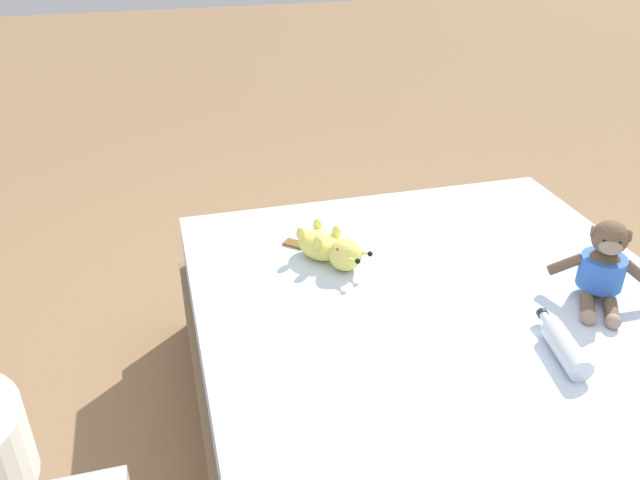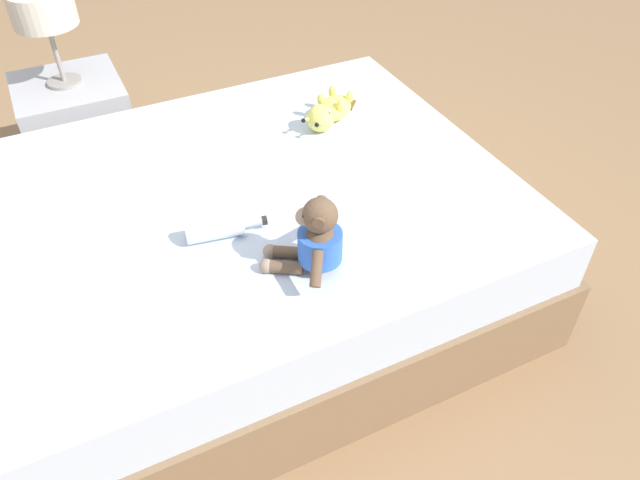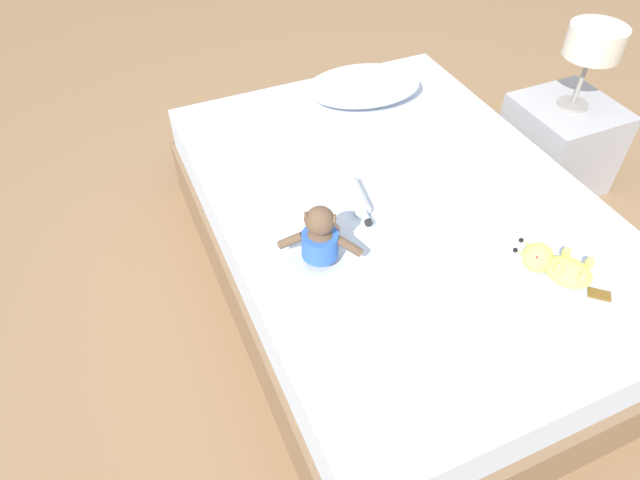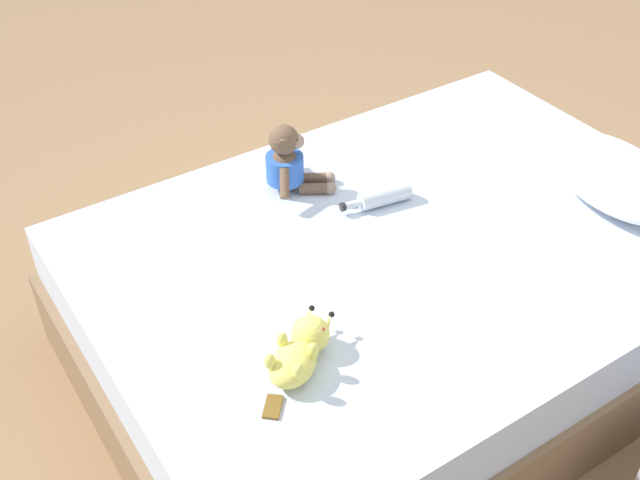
{
  "view_description": "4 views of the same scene",
  "coord_description": "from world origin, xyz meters",
  "px_view_note": "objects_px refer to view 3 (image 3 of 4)",
  "views": [
    {
      "loc": [
        0.71,
        1.07,
        1.5
      ],
      "look_at": [
        0.28,
        -0.58,
        0.54
      ],
      "focal_mm": 36.02,
      "sensor_mm": 36.0,
      "label": 1
    },
    {
      "loc": [
        -1.51,
        0.35,
        1.66
      ],
      "look_at": [
        -0.42,
        -0.18,
        0.58
      ],
      "focal_mm": 34.09,
      "sensor_mm": 36.0,
      "label": 2
    },
    {
      "loc": [
        -0.94,
        -1.37,
        1.88
      ],
      "look_at": [
        -0.42,
        -0.18,
        0.58
      ],
      "focal_mm": 31.77,
      "sensor_mm": 36.0,
      "label": 3
    },
    {
      "loc": [
        1.39,
        -1.23,
        1.96
      ],
      "look_at": [
        -0.07,
        -0.28,
        0.54
      ],
      "focal_mm": 43.88,
      "sensor_mm": 36.0,
      "label": 4
    }
  ],
  "objects_px": {
    "pillow": "(364,86)",
    "nightstand": "(558,145)",
    "bedside_lamp": "(594,44)",
    "bed": "(396,242)",
    "glass_bottle": "(357,198)",
    "plush_monkey": "(320,238)",
    "plush_yellow_creature": "(555,265)"
  },
  "relations": [
    {
      "from": "pillow",
      "to": "nightstand",
      "type": "height_order",
      "value": "pillow"
    },
    {
      "from": "pillow",
      "to": "bedside_lamp",
      "type": "relative_size",
      "value": 1.52
    },
    {
      "from": "bed",
      "to": "nightstand",
      "type": "distance_m",
      "value": 1.12
    },
    {
      "from": "glass_bottle",
      "to": "nightstand",
      "type": "distance_m",
      "value": 1.32
    },
    {
      "from": "pillow",
      "to": "plush_monkey",
      "type": "height_order",
      "value": "plush_monkey"
    },
    {
      "from": "bed",
      "to": "plush_monkey",
      "type": "relative_size",
      "value": 7.61
    },
    {
      "from": "nightstand",
      "to": "plush_yellow_creature",
      "type": "bearing_deg",
      "value": -134.9
    },
    {
      "from": "plush_monkey",
      "to": "bed",
      "type": "bearing_deg",
      "value": 22.22
    },
    {
      "from": "plush_monkey",
      "to": "bedside_lamp",
      "type": "height_order",
      "value": "bedside_lamp"
    },
    {
      "from": "bed",
      "to": "bedside_lamp",
      "type": "xyz_separation_m",
      "value": [
        1.08,
        0.29,
        0.51
      ]
    },
    {
      "from": "nightstand",
      "to": "pillow",
      "type": "bearing_deg",
      "value": 155.97
    },
    {
      "from": "bedside_lamp",
      "to": "nightstand",
      "type": "bearing_deg",
      "value": 14.04
    },
    {
      "from": "pillow",
      "to": "nightstand",
      "type": "bearing_deg",
      "value": -24.03
    },
    {
      "from": "plush_monkey",
      "to": "glass_bottle",
      "type": "distance_m",
      "value": 0.32
    },
    {
      "from": "plush_yellow_creature",
      "to": "glass_bottle",
      "type": "distance_m",
      "value": 0.72
    },
    {
      "from": "bed",
      "to": "bedside_lamp",
      "type": "distance_m",
      "value": 1.23
    },
    {
      "from": "glass_bottle",
      "to": "bedside_lamp",
      "type": "distance_m",
      "value": 1.31
    },
    {
      "from": "plush_yellow_creature",
      "to": "bedside_lamp",
      "type": "height_order",
      "value": "bedside_lamp"
    },
    {
      "from": "plush_yellow_creature",
      "to": "nightstand",
      "type": "relative_size",
      "value": 0.68
    },
    {
      "from": "bed",
      "to": "plush_yellow_creature",
      "type": "bearing_deg",
      "value": -65.09
    },
    {
      "from": "pillow",
      "to": "glass_bottle",
      "type": "distance_m",
      "value": 0.75
    },
    {
      "from": "pillow",
      "to": "bedside_lamp",
      "type": "xyz_separation_m",
      "value": [
        0.9,
        -0.4,
        0.2
      ]
    },
    {
      "from": "bed",
      "to": "plush_monkey",
      "type": "bearing_deg",
      "value": -157.78
    },
    {
      "from": "pillow",
      "to": "nightstand",
      "type": "relative_size",
      "value": 1.31
    },
    {
      "from": "bed",
      "to": "plush_yellow_creature",
      "type": "xyz_separation_m",
      "value": [
        0.25,
        -0.54,
        0.29
      ]
    },
    {
      "from": "glass_bottle",
      "to": "bedside_lamp",
      "type": "height_order",
      "value": "bedside_lamp"
    },
    {
      "from": "plush_yellow_creature",
      "to": "glass_bottle",
      "type": "xyz_separation_m",
      "value": [
        -0.43,
        0.58,
        -0.02
      ]
    },
    {
      "from": "bed",
      "to": "plush_yellow_creature",
      "type": "distance_m",
      "value": 0.67
    },
    {
      "from": "glass_bottle",
      "to": "pillow",
      "type": "bearing_deg",
      "value": 61.45
    },
    {
      "from": "bedside_lamp",
      "to": "plush_yellow_creature",
      "type": "bearing_deg",
      "value": -134.9
    },
    {
      "from": "plush_yellow_creature",
      "to": "nightstand",
      "type": "bearing_deg",
      "value": 45.1
    },
    {
      "from": "glass_bottle",
      "to": "bedside_lamp",
      "type": "bearing_deg",
      "value": 11.4
    }
  ]
}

